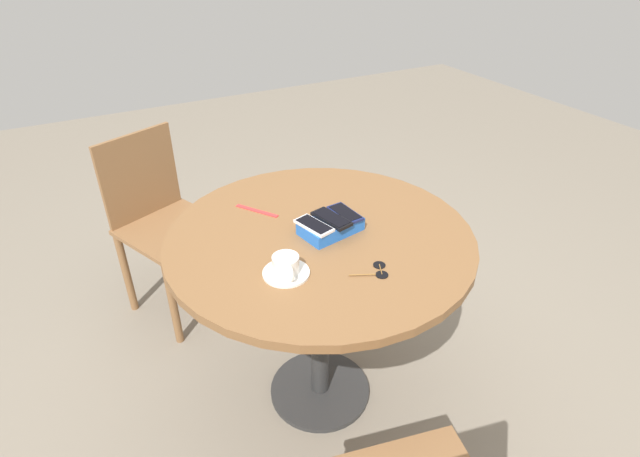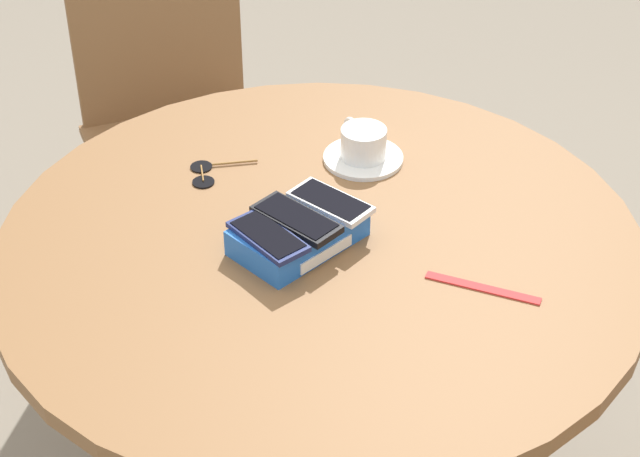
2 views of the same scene
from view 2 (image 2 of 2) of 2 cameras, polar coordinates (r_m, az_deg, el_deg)
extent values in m
cylinder|color=#2D2D2D|center=(1.94, 0.00, -9.88)|extent=(0.07, 0.07, 0.72)
cylinder|color=brown|center=(1.69, 0.00, -0.96)|extent=(1.02, 1.02, 0.03)
cube|color=blue|center=(1.65, -1.17, -0.25)|extent=(0.22, 0.15, 0.04)
cube|color=white|center=(1.62, 0.34, -1.39)|extent=(0.11, 0.02, 0.02)
cube|color=navy|center=(1.60, -2.80, -0.44)|extent=(0.07, 0.14, 0.01)
cube|color=black|center=(1.60, -2.80, -0.29)|extent=(0.06, 0.12, 0.00)
cube|color=black|center=(1.63, -1.27, 0.50)|extent=(0.09, 0.15, 0.01)
cube|color=black|center=(1.63, -1.28, 0.68)|extent=(0.08, 0.14, 0.00)
cube|color=silver|center=(1.67, 0.56, 1.41)|extent=(0.09, 0.15, 0.01)
cube|color=black|center=(1.67, 0.57, 1.56)|extent=(0.08, 0.13, 0.00)
cylinder|color=white|center=(1.87, 2.32, 3.77)|extent=(0.14, 0.14, 0.01)
cylinder|color=white|center=(1.85, 2.34, 4.58)|extent=(0.08, 0.08, 0.05)
cylinder|color=tan|center=(1.84, 2.36, 5.14)|extent=(0.07, 0.07, 0.00)
torus|color=white|center=(1.88, 1.71, 5.20)|extent=(0.02, 0.05, 0.05)
cube|color=red|center=(1.60, 8.67, -3.16)|extent=(0.11, 0.15, 0.00)
cylinder|color=black|center=(1.82, -6.24, 2.47)|extent=(0.04, 0.04, 0.00)
cylinder|color=black|center=(1.86, -6.35, 3.29)|extent=(0.04, 0.04, 0.00)
cylinder|color=olive|center=(1.83, -6.30, 2.96)|extent=(0.02, 0.04, 0.00)
cylinder|color=olive|center=(1.86, -4.56, 3.54)|extent=(0.07, 0.04, 0.00)
cube|color=brown|center=(2.49, -7.00, 3.90)|extent=(0.50, 0.50, 0.02)
cube|color=brown|center=(2.55, -8.67, 10.42)|extent=(0.40, 0.10, 0.43)
cylinder|color=brown|center=(2.44, -9.61, -3.89)|extent=(0.04, 0.04, 0.45)
cylinder|color=brown|center=(2.52, -1.26, -1.86)|extent=(0.04, 0.04, 0.45)
cylinder|color=brown|center=(2.74, -11.56, 0.86)|extent=(0.04, 0.04, 0.45)
cylinder|color=brown|center=(2.81, -4.05, 2.56)|extent=(0.04, 0.04, 0.45)
camera|label=1|loc=(2.74, -3.79, 33.77)|focal=28.00mm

